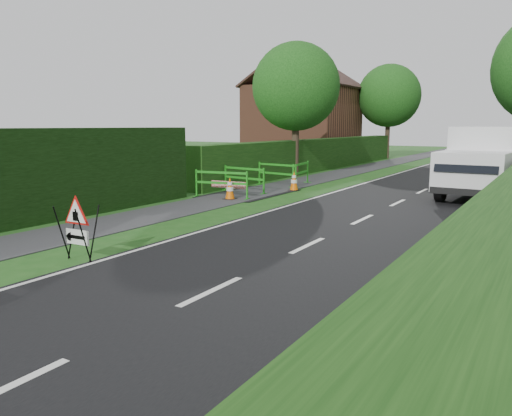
% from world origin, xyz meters
% --- Properties ---
extents(ground, '(120.00, 120.00, 0.00)m').
position_xyz_m(ground, '(0.00, 0.00, 0.00)').
color(ground, '#1B4D16').
rests_on(ground, ground).
extents(road_surface, '(6.00, 90.00, 0.02)m').
position_xyz_m(road_surface, '(2.50, 35.00, 0.00)').
color(road_surface, black).
rests_on(road_surface, ground).
extents(footpath, '(2.00, 90.00, 0.02)m').
position_xyz_m(footpath, '(-3.00, 35.00, 0.01)').
color(footpath, '#2D2D30').
rests_on(footpath, ground).
extents(hedge_west_far, '(1.00, 24.00, 1.80)m').
position_xyz_m(hedge_west_far, '(-5.00, 22.00, 0.00)').
color(hedge_west_far, '#14380F').
rests_on(hedge_west_far, ground).
extents(house_west, '(7.50, 7.40, 7.88)m').
position_xyz_m(house_west, '(-10.00, 30.00, 2.90)').
color(house_west, brown).
rests_on(house_west, ground).
extents(tree_nw, '(4.40, 4.40, 6.70)m').
position_xyz_m(tree_nw, '(-4.60, 18.00, 4.48)').
color(tree_nw, '#2D2116').
rests_on(tree_nw, ground).
extents(tree_fw, '(4.80, 4.80, 7.24)m').
position_xyz_m(tree_fw, '(-4.60, 34.00, 4.83)').
color(tree_fw, '#2D2116').
rests_on(tree_fw, ground).
extents(triangle_sign, '(0.76, 0.76, 1.07)m').
position_xyz_m(triangle_sign, '(-0.76, 1.13, 0.74)').
color(triangle_sign, black).
rests_on(triangle_sign, ground).
extents(works_van, '(2.49, 5.66, 2.53)m').
position_xyz_m(works_van, '(4.71, 14.50, 1.34)').
color(works_van, silver).
rests_on(works_van, ground).
extents(traffic_cone_0, '(0.38, 0.38, 0.79)m').
position_xyz_m(traffic_cone_0, '(5.27, 10.95, 0.39)').
color(traffic_cone_0, black).
rests_on(traffic_cone_0, ground).
extents(traffic_cone_1, '(0.38, 0.38, 0.79)m').
position_xyz_m(traffic_cone_1, '(4.66, 14.02, 0.39)').
color(traffic_cone_1, black).
rests_on(traffic_cone_1, ground).
extents(traffic_cone_2, '(0.38, 0.38, 0.79)m').
position_xyz_m(traffic_cone_2, '(5.46, 15.02, 0.39)').
color(traffic_cone_2, black).
rests_on(traffic_cone_2, ground).
extents(traffic_cone_3, '(0.38, 0.38, 0.79)m').
position_xyz_m(traffic_cone_3, '(-2.77, 9.31, 0.39)').
color(traffic_cone_3, black).
rests_on(traffic_cone_3, ground).
extents(traffic_cone_4, '(0.38, 0.38, 0.79)m').
position_xyz_m(traffic_cone_4, '(-1.94, 12.63, 0.39)').
color(traffic_cone_4, black).
rests_on(traffic_cone_4, ground).
extents(ped_barrier_0, '(2.09, 0.66, 1.00)m').
position_xyz_m(ped_barrier_0, '(-3.22, 9.43, 0.63)').
color(ped_barrier_0, '#1E8C19').
rests_on(ped_barrier_0, ground).
extents(ped_barrier_1, '(2.09, 0.69, 1.00)m').
position_xyz_m(ped_barrier_1, '(-3.41, 11.24, 0.63)').
color(ped_barrier_1, '#1E8C19').
rests_on(ped_barrier_1, ground).
extents(ped_barrier_2, '(2.09, 0.74, 1.00)m').
position_xyz_m(ped_barrier_2, '(-3.23, 13.57, 0.63)').
color(ped_barrier_2, '#1E8C19').
rests_on(ped_barrier_2, ground).
extents(ped_barrier_3, '(0.63, 2.09, 1.00)m').
position_xyz_m(ped_barrier_3, '(-2.52, 14.41, 0.63)').
color(ped_barrier_3, '#1E8C19').
rests_on(ped_barrier_3, ground).
extents(redwhite_plank, '(1.50, 0.14, 0.25)m').
position_xyz_m(redwhite_plank, '(-3.16, 9.85, 0.00)').
color(redwhite_plank, red).
rests_on(redwhite_plank, ground).
extents(hatchback_car, '(2.10, 4.09, 1.33)m').
position_xyz_m(hatchback_car, '(1.59, 27.28, 0.67)').
color(hatchback_car, white).
rests_on(hatchback_car, ground).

